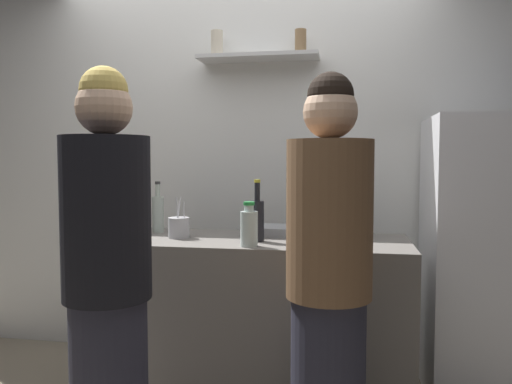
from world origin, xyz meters
TOP-DOWN VIEW (x-y plane):
  - back_wall_assembly at (0.00, 1.25)m, footprint 4.80×0.32m
  - refrigerator at (1.47, 0.85)m, footprint 0.66×0.68m
  - counter at (0.21, 0.53)m, footprint 1.61×0.64m
  - baking_pan at (0.29, 0.67)m, footprint 0.34×0.24m
  - utensil_holder at (-0.20, 0.49)m, footprint 0.11×0.11m
  - wine_bottle_green_glass at (0.77, 0.70)m, footprint 0.08×0.08m
  - wine_bottle_pale_glass at (-0.39, 0.66)m, footprint 0.07×0.07m
  - wine_bottle_dark_glass at (0.23, 0.45)m, footprint 0.07×0.07m
  - water_bottle_plastic at (0.22, 0.29)m, footprint 0.09×0.09m
  - person_blonde at (-0.22, -0.31)m, footprint 0.34×0.34m
  - person_brown_jacket at (0.62, -0.11)m, footprint 0.34×0.34m

SIDE VIEW (x-z plane):
  - counter at x=0.21m, z-range 0.00..0.91m
  - refrigerator at x=1.47m, z-range 0.00..1.57m
  - person_brown_jacket at x=0.62m, z-range -0.01..1.66m
  - person_blonde at x=-0.22m, z-range -0.01..1.68m
  - baking_pan at x=0.29m, z-range 0.91..0.96m
  - utensil_holder at x=-0.20m, z-range 0.86..1.08m
  - water_bottle_plastic at x=0.22m, z-range 0.90..1.11m
  - wine_bottle_green_glass at x=0.77m, z-range 0.88..1.16m
  - wine_bottle_pale_glass at x=-0.39m, z-range 0.88..1.17m
  - wine_bottle_dark_glass at x=0.23m, z-range 0.87..1.19m
  - back_wall_assembly at x=0.00m, z-range 0.00..2.60m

